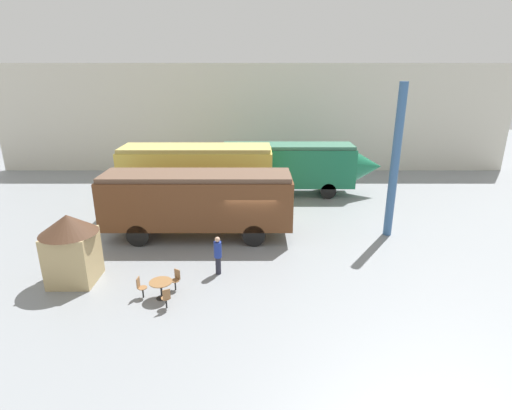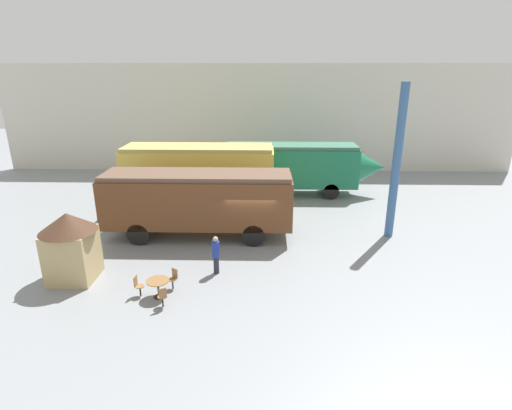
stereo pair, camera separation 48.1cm
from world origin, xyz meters
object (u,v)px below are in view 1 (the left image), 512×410
streamlined_locomotive (299,165)px  passenger_coach_wooden (198,199)px  passenger_coach_vintage (198,172)px  ticket_kiosk (71,245)px  visitor_person (218,254)px  cafe_chair_0 (177,278)px  cafe_table_near (161,285)px

streamlined_locomotive → passenger_coach_wooden: (-6.07, -7.70, -0.01)m
passenger_coach_vintage → ticket_kiosk: passenger_coach_vintage is taller
streamlined_locomotive → visitor_person: streamlined_locomotive is taller
passenger_coach_vintage → cafe_chair_0: 10.06m
ticket_kiosk → visitor_person: bearing=5.9°
streamlined_locomotive → ticket_kiosk: size_ratio=3.73×
passenger_coach_vintage → cafe_chair_0: (0.43, -9.86, -1.94)m
passenger_coach_vintage → visitor_person: (2.03, -8.55, -1.49)m
streamlined_locomotive → passenger_coach_vintage: (-6.70, -3.24, 0.32)m
cafe_table_near → passenger_coach_wooden: bearing=83.8°
passenger_coach_wooden → ticket_kiosk: 6.61m
streamlined_locomotive → visitor_person: bearing=-111.6°
passenger_coach_wooden → cafe_table_near: (-0.66, -6.09, -1.52)m
streamlined_locomotive → cafe_table_near: 15.42m
passenger_coach_wooden → ticket_kiosk: (-4.62, -4.71, -0.44)m
streamlined_locomotive → cafe_table_near: bearing=-116.0°
ticket_kiosk → passenger_coach_wooden: bearing=45.6°
cafe_table_near → visitor_person: size_ratio=0.51×
cafe_chair_0 → cafe_table_near: bearing=0.0°
passenger_coach_vintage → ticket_kiosk: 10.03m
visitor_person → streamlined_locomotive: bearing=68.4°
passenger_coach_vintage → passenger_coach_wooden: size_ratio=0.95×
cafe_table_near → cafe_chair_0: 0.83m
passenger_coach_wooden → ticket_kiosk: size_ratio=3.27×
passenger_coach_wooden → ticket_kiosk: passenger_coach_wooden is taller
cafe_table_near → ticket_kiosk: (-3.96, 1.38, 1.08)m
streamlined_locomotive → passenger_coach_vintage: passenger_coach_vintage is taller
streamlined_locomotive → visitor_person: (-4.68, -11.79, -1.17)m
cafe_table_near → visitor_person: visitor_person is taller
cafe_table_near → streamlined_locomotive: bearing=64.0°
cafe_table_near → visitor_person: bearing=44.2°
passenger_coach_vintage → cafe_table_near: 10.71m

